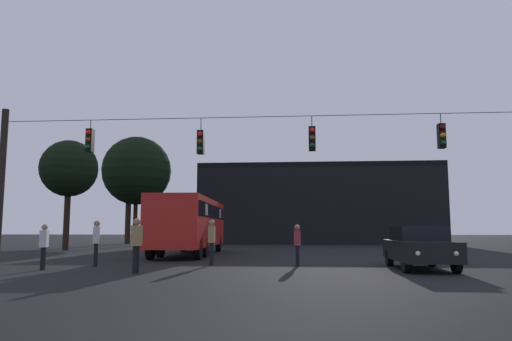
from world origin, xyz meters
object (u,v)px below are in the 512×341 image
Objects in this scene: pedestrian_crossing_center at (297,243)px; pedestrian_trailing at (136,242)px; car_near_right at (419,247)px; tree_right_far at (129,182)px; pedestrian_crossing_right at (44,244)px; pedestrian_near_bus at (96,240)px; city_bus at (191,221)px; tree_behind_building at (69,169)px; tree_left_silhouette at (137,171)px; pedestrian_crossing_left at (212,239)px.

pedestrian_crossing_center is 6.16m from pedestrian_trailing.
pedestrian_crossing_center is (-4.30, 1.00, 0.09)m from car_near_right.
car_near_right is 0.54× the size of tree_right_far.
pedestrian_near_bus is (1.18, 1.66, 0.10)m from pedestrian_crossing_right.
tree_right_far is at bearing 110.20° from pedestrian_trailing.
pedestrian_crossing_right is at bearing -125.32° from pedestrian_near_bus.
car_near_right is at bearing -53.04° from tree_right_far.
pedestrian_trailing is (0.63, -10.83, -0.86)m from city_bus.
pedestrian_crossing_center is 30.80m from tree_right_far.
pedestrian_crossing_center is at bearing -52.24° from city_bus.
tree_behind_building is (-19.64, 13.45, 4.65)m from car_near_right.
tree_right_far reaches higher than car_near_right.
pedestrian_trailing is 26.29m from tree_left_silhouette.
city_bus is at bearing 77.47° from pedestrian_near_bus.
tree_right_far reaches higher than pedestrian_near_bus.
tree_right_far reaches higher than pedestrian_crossing_center.
tree_behind_building reaches higher than car_near_right.
tree_right_far is (-10.10, 18.35, 4.04)m from city_bus.
pedestrian_crossing_left is 28.98m from tree_right_far.
pedestrian_crossing_right is 0.91× the size of pedestrian_near_bus.
tree_left_silhouette is (-7.74, 13.51, 4.47)m from city_bus.
tree_behind_building is at bearing -101.70° from tree_left_silhouette.
pedestrian_near_bus is at bearing -168.09° from pedestrian_crossing_left.
city_bus is 7.00× the size of pedestrian_crossing_center.
tree_left_silhouette is (-8.37, 24.34, 5.33)m from pedestrian_trailing.
pedestrian_trailing is (-5.20, -3.30, 0.12)m from pedestrian_crossing_center.
pedestrian_crossing_left is at bearing 170.87° from car_near_right.
pedestrian_trailing is (-9.49, -2.30, 0.21)m from car_near_right.
tree_right_far is (-8.28, 26.56, 4.91)m from pedestrian_near_bus.
city_bus reaches higher than pedestrian_crossing_right.
car_near_right is 11.96m from pedestrian_near_bus.
pedestrian_near_bus is at bearing 178.45° from car_near_right.
city_bus is at bearing -27.36° from tree_behind_building.
city_bus is 11.30m from tree_behind_building.
pedestrian_crossing_right is 29.53m from tree_right_far.
tree_left_silhouette reaches higher than city_bus.
tree_right_far is at bearing 118.83° from city_bus.
car_near_right is 2.50× the size of pedestrian_near_bus.
pedestrian_trailing reaches higher than pedestrian_crossing_right.
tree_right_far is (-7.10, 28.22, 5.02)m from pedestrian_crossing_right.
pedestrian_crossing_right is 24.47m from tree_left_silhouette.
tree_left_silhouette is (-13.57, 21.04, 5.45)m from pedestrian_crossing_center.
tree_behind_building reaches higher than pedestrian_crossing_left.
pedestrian_crossing_left is 1.01× the size of pedestrian_trailing.
pedestrian_trailing is 31.48m from tree_right_far.
city_bus reaches higher than pedestrian_trailing.
pedestrian_crossing_left is 0.24× the size of tree_behind_building.
pedestrian_crossing_center is 7.69m from pedestrian_near_bus.
pedestrian_near_bus is at bearing -174.93° from pedestrian_crossing_center.
tree_left_silhouette is 5.41m from tree_right_far.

